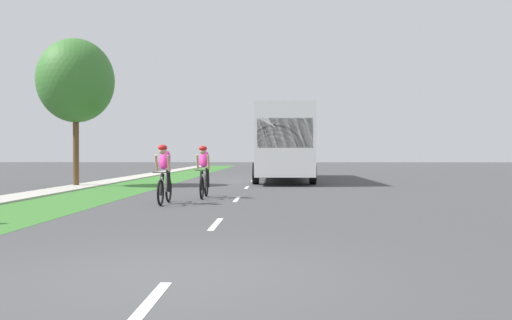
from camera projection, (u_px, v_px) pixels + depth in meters
ground_plane at (252, 182)px, 25.90m from camera, size 120.00×120.00×0.00m
grass_verge at (154, 181)px, 26.07m from camera, size 2.68×70.00×0.01m
sidewalk_concrete at (113, 181)px, 26.14m from camera, size 1.29×70.00×0.10m
lane_markings_center at (255, 178)px, 29.90m from camera, size 0.12×52.20×0.01m
cyclist_lead at (164, 174)px, 14.39m from camera, size 0.42×1.72×1.58m
cyclist_trailing at (204, 171)px, 16.34m from camera, size 0.42×1.72×1.58m
bus_white at (283, 141)px, 27.53m from camera, size 2.78×11.60×3.48m
suv_black at (280, 158)px, 45.70m from camera, size 2.15×4.70×1.79m
sedan_red at (277, 159)px, 57.08m from camera, size 1.98×4.30×1.52m
street_tree_near at (76, 81)px, 22.27m from camera, size 3.13×3.13×6.07m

